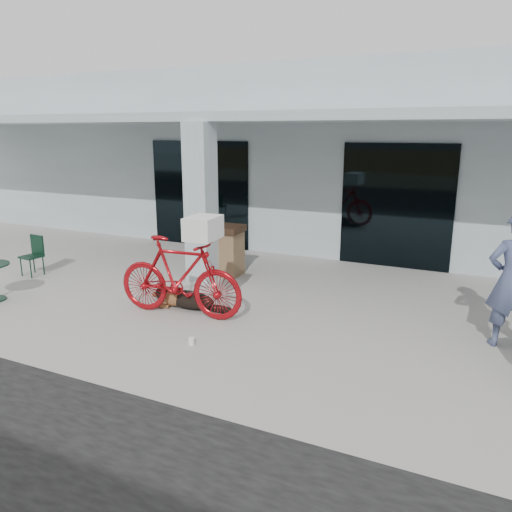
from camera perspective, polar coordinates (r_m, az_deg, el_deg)
The scene contains 12 objects.
ground at distance 7.68m, azimuth -5.49°, elevation -8.54°, with size 80.00×80.00×0.00m, color #A29F99.
building at distance 15.03m, azimuth 11.54°, elevation 11.20°, with size 22.00×7.00×4.50m, color silver.
storefront_glass_left at distance 13.11m, azimuth -6.44°, elevation 7.04°, with size 2.80×0.06×2.70m, color black.
storefront_glass_right at distance 11.30m, azimuth 15.72°, elevation 5.47°, with size 2.40×0.06×2.70m, color black.
column at distance 9.93m, azimuth -6.31°, elevation 6.00°, with size 0.50×0.50×3.12m, color silver.
overhang at distance 10.33m, azimuth 4.78°, elevation 15.53°, with size 22.00×2.80×0.18m, color silver.
bicycle at distance 8.17m, azimuth -8.74°, elevation -2.35°, with size 0.62×2.19×1.31m, color maroon.
laundry_basket at distance 7.77m, azimuth -6.06°, elevation 3.22°, with size 0.60×0.44×0.36m, color white.
dog at distance 8.57m, azimuth -7.63°, elevation -4.86°, with size 1.10×0.37×0.37m, color black, non-canonical shape.
cup_near_dog at distance 7.24m, azimuth -7.40°, elevation -9.63°, with size 0.08×0.08×0.10m, color white.
cafe_chair_near at distance 11.38m, azimuth -24.30°, elevation -0.00°, with size 0.38×0.41×0.83m, color #113322, non-canonical shape.
trash_receptacle at distance 10.40m, azimuth -3.30°, elevation 0.64°, with size 0.62×0.62×1.05m, color brown, non-canonical shape.
Camera 1 is at (3.70, -6.04, 2.96)m, focal length 35.00 mm.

